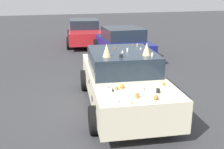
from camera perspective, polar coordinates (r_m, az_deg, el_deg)
ground_plane at (r=7.34m, az=2.26°, el=-6.52°), size 60.00×60.00×0.00m
art_car_decorated at (r=7.10m, az=2.29°, el=-1.00°), size 4.57×2.42×1.78m
parked_sedan_near_right at (r=15.75m, az=-5.92°, el=9.03°), size 4.67×2.46×1.41m
parked_sedan_near_left at (r=12.33m, az=2.05°, el=6.79°), size 4.18×2.08×1.41m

